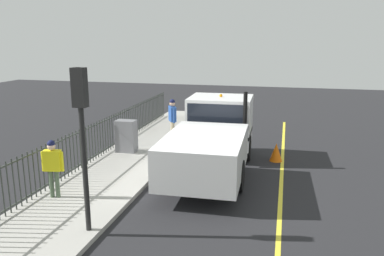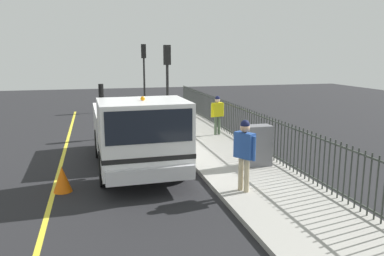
{
  "view_description": "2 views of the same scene",
  "coord_description": "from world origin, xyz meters",
  "views": [
    {
      "loc": [
        -2.22,
        10.51,
        4.5
      ],
      "look_at": [
        1.14,
        -3.32,
        1.16
      ],
      "focal_mm": 36.34,
      "sensor_mm": 36.0,
      "label": 1
    },
    {
      "loc": [
        -1.11,
        -13.64,
        3.54
      ],
      "look_at": [
        1.66,
        -2.84,
        1.36
      ],
      "focal_mm": 36.0,
      "sensor_mm": 36.0,
      "label": 2
    }
  ],
  "objects": [
    {
      "name": "ground_plane",
      "position": [
        0.0,
        0.0,
        0.0
      ],
      "size": [
        51.99,
        51.99,
        0.0
      ],
      "primitive_type": "plane",
      "color": "#232326",
      "rests_on": "ground"
    },
    {
      "name": "sidewalk_slab",
      "position": [
        3.18,
        0.0,
        0.07
      ],
      "size": [
        2.79,
        23.63,
        0.13
      ],
      "primitive_type": "cube",
      "color": "#A3A099",
      "rests_on": "ground"
    },
    {
      "name": "lane_marking",
      "position": [
        -2.24,
        0.0,
        0.0
      ],
      "size": [
        0.12,
        21.27,
        0.01
      ],
      "primitive_type": "cube",
      "color": "yellow",
      "rests_on": "ground"
    },
    {
      "name": "work_truck",
      "position": [
        0.08,
        -2.2,
        1.26
      ],
      "size": [
        2.47,
        6.39,
        2.69
      ],
      "rotation": [
        0.0,
        0.0,
        3.17
      ],
      "color": "white",
      "rests_on": "ground"
    },
    {
      "name": "worker_standing",
      "position": [
        2.42,
        -5.06,
        1.24
      ],
      "size": [
        0.45,
        0.59,
        1.81
      ],
      "rotation": [
        0.0,
        0.0,
        2.09
      ],
      "color": "#264C99",
      "rests_on": "sidewalk_slab"
    },
    {
      "name": "pedestrian_distant",
      "position": [
        3.89,
        1.56,
        1.14
      ],
      "size": [
        0.6,
        0.3,
        1.65
      ],
      "rotation": [
        0.0,
        0.0,
        0.2
      ],
      "color": "yellow",
      "rests_on": "sidewalk_slab"
    },
    {
      "name": "iron_fence",
      "position": [
        4.42,
        0.0,
        0.83
      ],
      "size": [
        0.04,
        20.12,
        1.38
      ],
      "color": "#2D332D",
      "rests_on": "sidewalk_slab"
    },
    {
      "name": "traffic_light_near",
      "position": [
        2.06,
        3.06,
        2.8
      ],
      "size": [
        0.3,
        0.21,
        3.74
      ],
      "rotation": [
        0.0,
        0.0,
        3.14
      ],
      "color": "black",
      "rests_on": "sidewalk_slab"
    },
    {
      "name": "traffic_light_mid",
      "position": [
        2.0,
        10.47,
        2.92
      ],
      "size": [
        0.33,
        0.26,
        3.93
      ],
      "rotation": [
        0.0,
        0.0,
        2.97
      ],
      "color": "black",
      "rests_on": "sidewalk_slab"
    },
    {
      "name": "utility_cabinet",
      "position": [
        3.7,
        -3.05,
        0.75
      ],
      "size": [
        0.77,
        0.48,
        1.25
      ],
      "primitive_type": "cube",
      "color": "slate",
      "rests_on": "sidewalk_slab"
    },
    {
      "name": "traffic_cone",
      "position": [
        -2.0,
        -3.62,
        0.34
      ],
      "size": [
        0.47,
        0.47,
        0.68
      ],
      "primitive_type": "cone",
      "color": "orange",
      "rests_on": "ground"
    }
  ]
}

